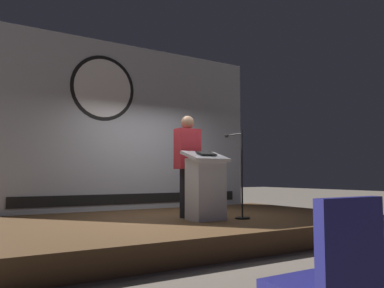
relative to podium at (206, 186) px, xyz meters
The scene contains 7 objects.
ground_plane 1.01m from the podium, 98.58° to the left, with size 40.00×40.00×0.00m, color #6B6056.
stage_platform 0.89m from the podium, 98.58° to the left, with size 6.40×4.00×0.30m, color brown.
banner_display 2.70m from the podium, 92.55° to the left, with size 5.45×0.12×3.39m.
podium is the anchor object (origin of this frame).
speaker_person 0.59m from the podium, 94.54° to the left, with size 0.40×0.26×1.69m.
microphone_stand 0.61m from the podium, ahead, with size 0.24×0.56×1.42m.
audience_chair_left 4.22m from the podium, 115.69° to the right, with size 0.44×0.45×0.89m.
Camera 1 is at (-3.38, -5.70, 0.99)m, focal length 36.99 mm.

